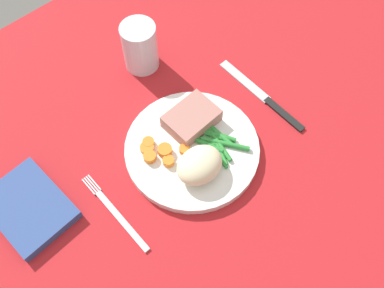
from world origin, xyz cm
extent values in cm
cube|color=red|center=(0.00, 0.00, 1.00)|extent=(120.00, 90.00, 2.00)
cylinder|color=white|center=(-1.42, -2.26, 2.80)|extent=(23.05, 23.05, 1.60)
cube|color=#B2756B|center=(1.69, 1.37, 5.01)|extent=(8.96, 6.85, 2.82)
ellipsoid|color=beige|center=(-3.50, -6.41, 5.68)|extent=(7.99, 6.43, 4.17)
cylinder|color=orange|center=(-7.40, 2.44, 4.03)|extent=(2.39, 2.39, 0.87)
cylinder|color=orange|center=(-5.52, 0.32, 4.25)|extent=(2.43, 2.43, 1.30)
cylinder|color=orange|center=(-6.55, 3.12, 4.05)|extent=(2.02, 2.02, 0.91)
cylinder|color=orange|center=(-2.92, -2.07, 4.16)|extent=(1.82, 1.82, 1.13)
cylinder|color=orange|center=(-8.14, 0.76, 4.18)|extent=(2.16, 2.16, 1.16)
cylinder|color=orange|center=(-6.35, -1.91, 4.17)|extent=(1.94, 1.94, 1.14)
cylinder|color=#2D8C38|center=(0.55, -3.63, 4.03)|extent=(3.09, 6.19, 0.87)
cylinder|color=#2D8C38|center=(2.50, -3.01, 3.91)|extent=(3.40, 5.50, 0.63)
cylinder|color=#2D8C38|center=(3.59, -3.97, 4.03)|extent=(1.05, 5.83, 0.85)
cylinder|color=#2D8C38|center=(1.53, -5.98, 3.92)|extent=(2.64, 5.74, 0.64)
cylinder|color=#2D8C38|center=(3.05, -5.75, 4.03)|extent=(5.38, 7.43, 0.87)
cylinder|color=#2D8C38|center=(2.36, -4.64, 3.98)|extent=(2.47, 8.14, 0.77)
cylinder|color=#2D8C38|center=(0.99, -2.87, 3.91)|extent=(3.19, 6.32, 0.63)
cylinder|color=#2D8C38|center=(3.50, -3.94, 4.01)|extent=(3.39, 5.44, 0.82)
cylinder|color=#2D8C38|center=(0.89, -6.06, 3.91)|extent=(2.22, 6.40, 0.62)
cube|color=silver|center=(-18.12, -4.26, 2.20)|extent=(1.00, 13.00, 0.40)
cube|color=silver|center=(-18.72, 4.04, 2.20)|extent=(0.24, 3.60, 0.40)
cube|color=silver|center=(-18.32, 4.04, 2.20)|extent=(0.24, 3.60, 0.40)
cube|color=silver|center=(-17.92, 4.04, 2.20)|extent=(0.24, 3.60, 0.40)
cube|color=silver|center=(-17.52, 4.04, 2.20)|extent=(0.24, 3.60, 0.40)
cube|color=black|center=(15.97, -7.76, 2.20)|extent=(1.30, 9.00, 0.64)
cube|color=silver|center=(15.97, 2.24, 2.20)|extent=(1.70, 12.00, 0.40)
cylinder|color=silver|center=(4.32, 18.65, 6.82)|extent=(6.55, 6.55, 9.64)
cylinder|color=silver|center=(4.32, 18.65, 5.08)|extent=(6.03, 6.03, 6.15)
cube|color=#334C8C|center=(-27.95, 7.15, 2.90)|extent=(11.44, 14.40, 1.80)
camera|label=1|loc=(-25.43, -29.17, 69.22)|focal=41.25mm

